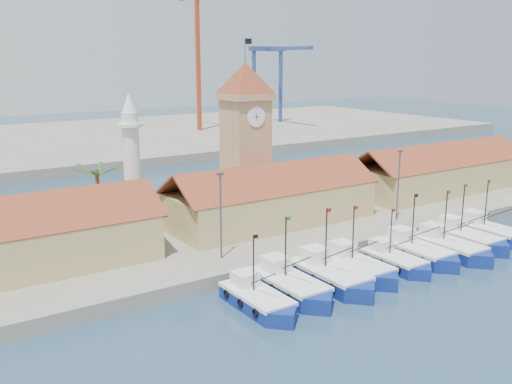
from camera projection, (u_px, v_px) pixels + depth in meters
ground at (388, 284)px, 56.21m from camera, size 400.00×400.00×0.00m
quay at (254, 220)px, 75.47m from camera, size 140.00×32.00×1.50m
terminal at (68, 142)px, 145.04m from camera, size 240.00×80.00×2.00m
boat_0 at (259, 301)px, 50.42m from camera, size 3.40×9.32×7.05m
boat_1 at (291, 287)px, 53.34m from camera, size 3.79×10.38×7.86m
boat_2 at (332, 277)px, 55.64m from camera, size 3.88×10.63×8.04m
boat_3 at (358, 268)px, 58.17m from camera, size 3.65×10.00×7.57m
boat_4 at (395, 262)px, 60.27m from camera, size 3.22×8.83×6.68m
boat_5 at (418, 253)px, 62.72m from camera, size 3.72×10.20×7.72m
boat_6 at (450, 248)px, 64.20m from camera, size 3.74×10.25×7.75m
boat_7 at (467, 239)px, 67.42m from camera, size 3.74×10.24×7.75m
boat_8 at (490, 233)px, 69.88m from camera, size 3.72×10.19×7.71m
hall_center at (272, 203)px, 71.49m from camera, size 27.04×10.13×7.61m
hall_right at (439, 175)px, 88.79m from camera, size 31.20×10.13×7.61m
clock_tower at (245, 135)px, 74.52m from camera, size 5.80×5.80×22.70m
minaret at (132, 160)px, 68.55m from camera, size 3.00×3.00×16.30m
palm_tree at (98, 197)px, 65.02m from camera, size 5.60×5.03×8.39m
lamp_posts at (316, 196)px, 64.72m from camera, size 80.70×0.25×9.03m
crane_red_right at (200, 40)px, 153.00m from camera, size 1.00×34.38×43.69m
gantry at (274, 64)px, 171.48m from camera, size 13.00×22.00×23.20m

